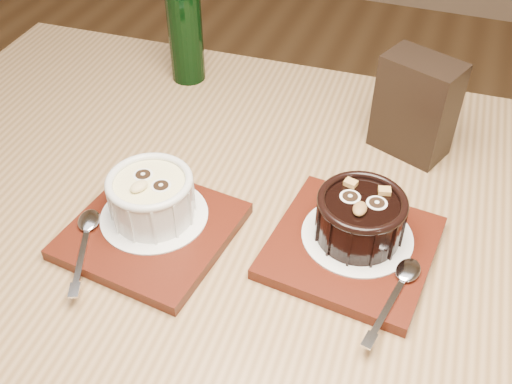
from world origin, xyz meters
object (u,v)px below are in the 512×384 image
green_bottle (186,33)px  condiment_stand (416,107)px  table (281,285)px  ramekin_white (151,195)px  tray_right (351,247)px  ramekin_dark (360,216)px  tray_left (152,231)px

green_bottle → condiment_stand: bearing=-10.4°
table → green_bottle: bearing=131.5°
ramekin_white → table: bearing=32.0°
table → tray_right: (0.08, 0.00, 0.10)m
ramekin_dark → green_bottle: size_ratio=0.50×
green_bottle → table: bearing=-48.5°
table → ramekin_white: ramekin_white is taller
condiment_stand → table: bearing=-116.1°
table → green_bottle: green_bottle is taller
condiment_stand → ramekin_white: bearing=-135.5°
ramekin_dark → table: bearing=-168.6°
tray_left → tray_right: size_ratio=1.00×
ramekin_white → green_bottle: bearing=127.6°
table → ramekin_dark: bearing=11.3°
ramekin_white → condiment_stand: (0.26, 0.26, 0.02)m
tray_right → green_bottle: (-0.34, 0.29, 0.07)m
tray_right → green_bottle: 0.45m
ramekin_white → ramekin_dark: bearing=31.6°
tray_left → ramekin_dark: 0.25m
table → tray_left: 0.19m
ramekin_white → tray_right: bearing=28.8°
tray_left → green_bottle: (-0.11, 0.35, 0.07)m
tray_left → ramekin_white: bearing=104.5°
tray_right → green_bottle: size_ratio=0.89×
tray_left → ramekin_white: ramekin_white is taller
ramekin_dark → condiment_stand: 0.21m
tray_left → condiment_stand: 0.39m
condiment_stand → tray_left: bearing=-133.1°
table → tray_right: tray_right is taller
table → ramekin_dark: (0.09, 0.02, 0.14)m
table → tray_left: tray_left is taller
tray_left → condiment_stand: (0.26, 0.28, 0.06)m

